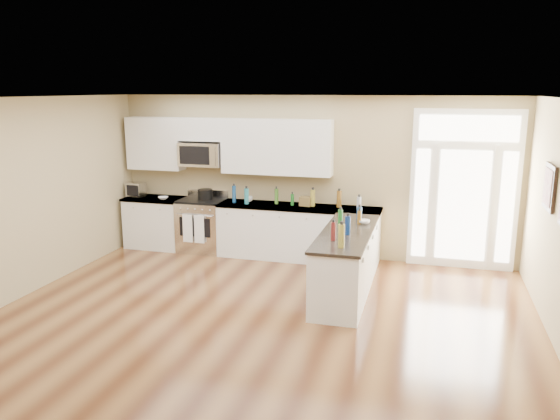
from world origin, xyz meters
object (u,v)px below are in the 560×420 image
kitchen_range (202,225)px  stockpot (205,194)px  toaster_oven (136,189)px  peninsula_cabinet (346,265)px

kitchen_range → stockpot: size_ratio=4.10×
toaster_oven → peninsula_cabinet: bearing=-13.3°
peninsula_cabinet → stockpot: 3.22m
kitchen_range → stockpot: bearing=24.3°
peninsula_cabinet → toaster_oven: size_ratio=7.57×
peninsula_cabinet → toaster_oven: (-4.19, 1.46, 0.64)m
kitchen_range → stockpot: (0.06, 0.03, 0.57)m
kitchen_range → toaster_oven: size_ratio=3.52×
peninsula_cabinet → stockpot: bearing=152.2°
peninsula_cabinet → toaster_oven: toaster_oven is taller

